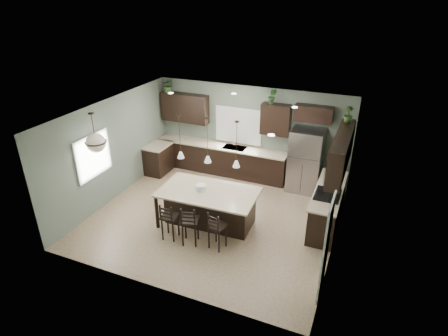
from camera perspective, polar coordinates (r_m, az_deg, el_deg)
ground at (r=9.80m, az=-1.46°, el=-7.43°), size 6.00×6.00×0.00m
pantry_door at (r=7.36m, az=15.27°, el=-11.65°), size 0.04×0.82×2.04m
window_back at (r=11.52m, az=2.21°, el=6.48°), size 1.35×0.02×1.00m
window_left at (r=9.98m, az=-19.38°, el=1.76°), size 0.02×1.10×1.00m
left_return_cabs at (r=12.05m, az=-9.94°, el=1.35°), size 0.60×0.90×0.90m
left_return_countertop at (r=11.85m, az=-10.03°, el=3.40°), size 0.66×0.96×0.04m
back_lower_cabs at (r=11.85m, az=-0.40°, el=1.32°), size 4.20×0.60×0.90m
back_countertop at (r=11.64m, az=-0.45°, el=3.39°), size 4.20×0.66×0.04m
sink_inset at (r=11.48m, az=1.62°, el=3.12°), size 0.70×0.45×0.01m
faucet at (r=11.40m, az=1.57°, el=3.74°), size 0.02×0.02×0.28m
back_upper_left at (r=11.96m, az=-5.99°, el=9.11°), size 1.55×0.34×0.90m
back_upper_right at (r=10.91m, az=7.91°, el=7.34°), size 0.85×0.34×0.90m
fridge_header at (r=10.62m, az=13.51°, el=8.04°), size 1.05×0.34×0.45m
right_lower_cabs at (r=9.70m, az=15.51°, el=-5.72°), size 0.60×2.35×0.90m
right_countertop at (r=9.47m, az=15.72°, el=-3.28°), size 0.66×2.35×0.04m
cooktop at (r=9.22m, az=15.49°, el=-3.92°), size 0.58×0.75×0.02m
wall_oven_front at (r=9.50m, az=13.44°, el=-6.21°), size 0.01×0.72×0.60m
right_upper_cabs at (r=9.02m, az=17.44°, el=2.27°), size 0.34×2.35×0.90m
microwave at (r=8.94m, az=16.57°, el=-0.67°), size 0.40×0.75×0.40m
refrigerator at (r=10.88m, az=12.28°, el=1.09°), size 0.90×0.74×1.85m
kitchen_island at (r=9.31m, az=-2.33°, el=-6.04°), size 2.42×1.43×0.92m
serving_dish at (r=9.11m, az=-3.55°, el=-2.96°), size 0.24×0.24×0.14m
bar_stool_left at (r=8.88m, az=-8.24°, el=-7.90°), size 0.38×0.38×0.97m
bar_stool_center at (r=8.65m, az=-5.20°, el=-8.57°), size 0.46×0.46×1.01m
bar_stool_right at (r=8.49m, az=-1.01°, el=-9.37°), size 0.43×0.43×0.97m
pendant_left at (r=8.78m, az=-6.77°, el=4.80°), size 0.17×0.17×1.10m
pendant_center at (r=8.50m, az=-2.54°, el=4.22°), size 0.17×0.17×1.10m
pendant_right at (r=8.27m, az=1.94°, el=3.59°), size 0.17×0.17×1.10m
chandelier at (r=9.30m, az=-19.18°, el=5.11°), size 0.51×0.51×0.98m
plant_back_left at (r=12.01m, az=-8.46°, el=12.36°), size 0.48×0.45×0.44m
plant_back_right at (r=10.72m, az=7.38°, el=10.78°), size 0.24×0.20×0.44m
plant_right_wall at (r=9.62m, az=18.40°, el=7.74°), size 0.25×0.25×0.39m
room_shell at (r=8.98m, az=-1.58°, el=1.65°), size 6.00×6.00×6.00m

